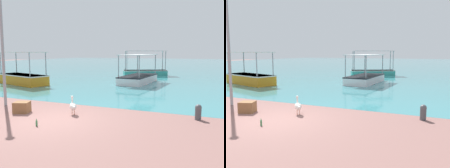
# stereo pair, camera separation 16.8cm
# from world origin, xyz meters

# --- Properties ---
(ground) EXTENTS (120.00, 120.00, 0.00)m
(ground) POSITION_xyz_m (0.00, 0.00, 0.00)
(ground) COLOR #875C56
(harbor_water) EXTENTS (110.00, 90.00, 0.00)m
(harbor_water) POSITION_xyz_m (0.00, 48.00, 0.00)
(harbor_water) COLOR teal
(harbor_water) RESTS_ON ground
(fishing_boat_near_right) EXTENTS (5.04, 3.61, 2.79)m
(fishing_boat_near_right) POSITION_xyz_m (-1.93, 19.94, 0.52)
(fishing_boat_near_right) COLOR teal
(fishing_boat_near_right) RESTS_ON harbor_water
(fishing_boat_far_right) EXTENTS (2.24, 5.07, 2.44)m
(fishing_boat_far_right) POSITION_xyz_m (-0.48, 12.78, 0.50)
(fishing_boat_far_right) COLOR white
(fishing_boat_far_right) RESTS_ON harbor_water
(fishing_boat_near_left) EXTENTS (5.19, 2.98, 2.66)m
(fishing_boat_near_left) POSITION_xyz_m (-9.01, 8.18, 0.57)
(fishing_boat_near_left) COLOR orange
(fishing_boat_near_left) RESTS_ON harbor_water
(pelican) EXTENTS (0.63, 0.66, 0.80)m
(pelican) POSITION_xyz_m (0.31, 1.16, 0.38)
(pelican) COLOR #E0997A
(pelican) RESTS_ON ground
(lamp_post) EXTENTS (0.28, 0.28, 6.37)m
(lamp_post) POSITION_xyz_m (-3.84, 1.43, 3.55)
(lamp_post) COLOR gray
(lamp_post) RESTS_ON ground
(mooring_bollard) EXTENTS (0.26, 0.26, 0.62)m
(mooring_bollard) POSITION_xyz_m (5.28, 2.43, 0.33)
(mooring_bollard) COLOR #47474C
(mooring_bollard) RESTS_ON ground
(cargo_crate) EXTENTS (0.80, 0.77, 0.48)m
(cargo_crate) POSITION_xyz_m (-1.96, 0.57, 0.24)
(cargo_crate) COLOR brown
(cargo_crate) RESTS_ON ground
(glass_bottle) EXTENTS (0.07, 0.07, 0.27)m
(glass_bottle) POSITION_xyz_m (-0.01, -0.78, 0.11)
(glass_bottle) COLOR #3F7F4C
(glass_bottle) RESTS_ON ground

